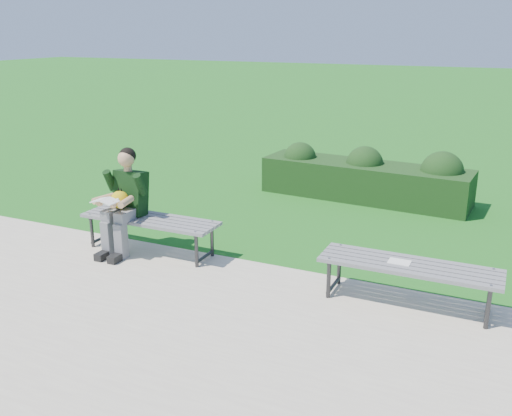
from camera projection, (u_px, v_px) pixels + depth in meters
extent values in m
plane|color=#187616|center=(247.00, 262.00, 7.00)|extent=(80.00, 80.00, 0.00)
cube|color=beige|center=(169.00, 325.00, 5.48)|extent=(30.00, 3.50, 0.02)
cube|color=#1F4216|center=(364.00, 181.00, 9.51)|extent=(3.49, 1.10, 0.60)
sphere|color=#1F4216|center=(300.00, 158.00, 9.94)|extent=(0.61, 0.61, 0.57)
sphere|color=#1F4216|center=(365.00, 165.00, 9.49)|extent=(0.66, 0.66, 0.62)
sphere|color=#1F4216|center=(442.00, 173.00, 8.96)|extent=(0.72, 0.72, 0.68)
cube|color=slate|center=(140.00, 224.00, 6.97)|extent=(1.80, 0.08, 0.04)
cube|color=slate|center=(145.00, 222.00, 7.06)|extent=(1.80, 0.08, 0.04)
cube|color=slate|center=(150.00, 219.00, 7.15)|extent=(1.80, 0.08, 0.04)
cube|color=slate|center=(155.00, 217.00, 7.24)|extent=(1.80, 0.09, 0.04)
cube|color=slate|center=(159.00, 215.00, 7.33)|extent=(1.80, 0.09, 0.04)
cylinder|color=#2D2D30|center=(92.00, 232.00, 7.36)|extent=(0.04, 0.04, 0.41)
cylinder|color=#2D2D30|center=(111.00, 223.00, 7.69)|extent=(0.04, 0.04, 0.41)
cylinder|color=#2D2D30|center=(100.00, 214.00, 7.47)|extent=(0.04, 0.42, 0.04)
cylinder|color=#2D2D30|center=(102.00, 238.00, 7.57)|extent=(0.04, 0.42, 0.04)
cylinder|color=gray|center=(89.00, 214.00, 7.27)|extent=(0.02, 0.02, 0.01)
cylinder|color=gray|center=(110.00, 205.00, 7.63)|extent=(0.02, 0.02, 0.01)
cylinder|color=#2D2D30|center=(196.00, 251.00, 6.74)|extent=(0.04, 0.04, 0.41)
cylinder|color=#2D2D30|center=(212.00, 240.00, 7.07)|extent=(0.04, 0.04, 0.41)
cylinder|color=#2D2D30|center=(204.00, 231.00, 6.85)|extent=(0.04, 0.42, 0.04)
cylinder|color=#2D2D30|center=(205.00, 257.00, 6.95)|extent=(0.04, 0.42, 0.04)
cylinder|color=gray|center=(195.00, 231.00, 6.65)|extent=(0.02, 0.02, 0.01)
cylinder|color=gray|center=(212.00, 221.00, 7.01)|extent=(0.02, 0.02, 0.01)
cube|color=slate|center=(405.00, 273.00, 5.57)|extent=(1.80, 0.08, 0.04)
cube|color=slate|center=(407.00, 269.00, 5.66)|extent=(1.80, 0.08, 0.04)
cube|color=slate|center=(409.00, 266.00, 5.75)|extent=(1.80, 0.08, 0.04)
cube|color=slate|center=(411.00, 262.00, 5.84)|extent=(1.80, 0.08, 0.04)
cube|color=slate|center=(413.00, 258.00, 5.93)|extent=(1.80, 0.09, 0.04)
cylinder|color=#2D2D30|center=(329.00, 280.00, 5.96)|extent=(0.04, 0.04, 0.41)
cylinder|color=#2D2D30|center=(339.00, 266.00, 6.29)|extent=(0.04, 0.04, 0.41)
cylinder|color=#2D2D30|center=(335.00, 257.00, 6.07)|extent=(0.04, 0.42, 0.04)
cylinder|color=#2D2D30|center=(333.00, 285.00, 6.17)|extent=(0.04, 0.42, 0.04)
cylinder|color=gray|center=(329.00, 258.00, 5.87)|extent=(0.02, 0.02, 0.01)
cylinder|color=gray|center=(341.00, 245.00, 6.23)|extent=(0.02, 0.02, 0.01)
cylinder|color=#2D2D30|center=(488.00, 309.00, 5.34)|extent=(0.04, 0.04, 0.41)
cylinder|color=#2D2D30|center=(490.00, 293.00, 5.67)|extent=(0.04, 0.04, 0.41)
cylinder|color=#2D2D30|center=(492.00, 283.00, 5.45)|extent=(0.04, 0.42, 0.04)
cylinder|color=#2D2D30|center=(487.00, 314.00, 5.55)|extent=(0.04, 0.42, 0.04)
cylinder|color=gray|center=(491.00, 285.00, 5.25)|extent=(0.02, 0.02, 0.01)
cylinder|color=gray|center=(494.00, 269.00, 5.61)|extent=(0.02, 0.02, 0.01)
cube|color=slate|center=(115.00, 212.00, 7.14)|extent=(0.14, 0.42, 0.13)
cube|color=slate|center=(129.00, 214.00, 7.06)|extent=(0.14, 0.42, 0.13)
cube|color=slate|center=(108.00, 239.00, 7.07)|extent=(0.12, 0.13, 0.45)
cube|color=slate|center=(121.00, 241.00, 6.99)|extent=(0.12, 0.13, 0.45)
cube|color=black|center=(104.00, 255.00, 7.04)|extent=(0.11, 0.26, 0.09)
cube|color=black|center=(117.00, 257.00, 6.96)|extent=(0.11, 0.26, 0.09)
cube|color=black|center=(131.00, 193.00, 7.21)|extent=(0.40, 0.30, 0.59)
cylinder|color=tan|center=(128.00, 169.00, 7.10)|extent=(0.10, 0.10, 0.08)
sphere|color=tan|center=(126.00, 159.00, 7.04)|extent=(0.21, 0.21, 0.21)
sphere|color=black|center=(128.00, 156.00, 7.06)|extent=(0.21, 0.21, 0.21)
cylinder|color=black|center=(110.00, 180.00, 7.17)|extent=(0.10, 0.21, 0.30)
cylinder|color=black|center=(140.00, 184.00, 6.98)|extent=(0.10, 0.21, 0.30)
cylinder|color=tan|center=(103.00, 198.00, 7.00)|extent=(0.14, 0.31, 0.08)
cylinder|color=tan|center=(126.00, 202.00, 6.87)|extent=(0.14, 0.31, 0.08)
sphere|color=tan|center=(99.00, 203.00, 6.84)|extent=(0.09, 0.09, 0.09)
sphere|color=tan|center=(113.00, 205.00, 6.76)|extent=(0.09, 0.09, 0.09)
sphere|color=yellow|center=(120.00, 200.00, 7.03)|extent=(0.22, 0.22, 0.22)
cone|color=orange|center=(114.00, 202.00, 6.93)|extent=(0.06, 0.06, 0.06)
cone|color=black|center=(119.00, 189.00, 7.00)|extent=(0.03, 0.04, 0.07)
cone|color=black|center=(121.00, 190.00, 7.00)|extent=(0.03, 0.03, 0.06)
sphere|color=white|center=(112.00, 199.00, 6.95)|extent=(0.04, 0.04, 0.04)
sphere|color=white|center=(118.00, 200.00, 6.92)|extent=(0.04, 0.04, 0.04)
cube|color=white|center=(100.00, 200.00, 6.80)|extent=(0.15, 0.20, 0.05)
cube|color=white|center=(110.00, 201.00, 6.74)|extent=(0.15, 0.20, 0.05)
cube|color=white|center=(399.00, 262.00, 5.78)|extent=(0.22, 0.16, 0.01)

